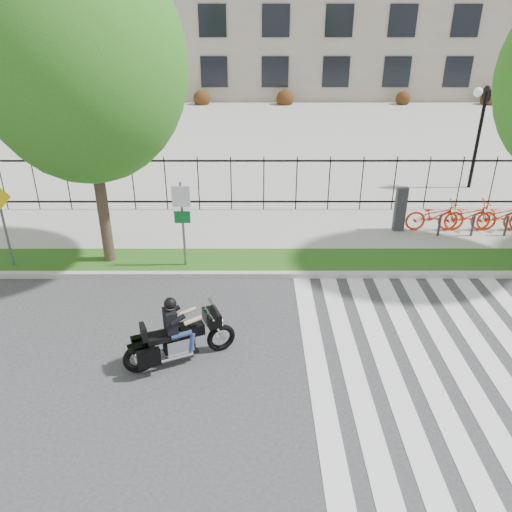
{
  "coord_description": "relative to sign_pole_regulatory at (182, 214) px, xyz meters",
  "views": [
    {
      "loc": [
        0.9,
        -8.42,
        6.74
      ],
      "look_at": [
        0.91,
        3.0,
        1.2
      ],
      "focal_mm": 35.0,
      "sensor_mm": 36.0,
      "label": 1
    }
  ],
  "objects": [
    {
      "name": "ground",
      "position": [
        1.15,
        -4.58,
        -1.74
      ],
      "size": [
        120.0,
        120.0,
        0.0
      ],
      "primitive_type": "plane",
      "color": "#323234",
      "rests_on": "ground"
    },
    {
      "name": "curb",
      "position": [
        1.15,
        -0.48,
        -1.66
      ],
      "size": [
        60.0,
        0.2,
        0.15
      ],
      "primitive_type": "cube",
      "color": "#B1ADA7",
      "rests_on": "ground"
    },
    {
      "name": "grass_verge",
      "position": [
        1.15,
        0.37,
        -1.66
      ],
      "size": [
        60.0,
        1.5,
        0.15
      ],
      "primitive_type": "cube",
      "color": "#224F13",
      "rests_on": "ground"
    },
    {
      "name": "sidewalk",
      "position": [
        1.15,
        2.87,
        -1.66
      ],
      "size": [
        60.0,
        3.5,
        0.15
      ],
      "primitive_type": "cube",
      "color": "#AAA79F",
      "rests_on": "ground"
    },
    {
      "name": "plaza",
      "position": [
        1.15,
        20.42,
        -1.69
      ],
      "size": [
        80.0,
        34.0,
        0.1
      ],
      "primitive_type": "cube",
      "color": "#AAA79F",
      "rests_on": "ground"
    },
    {
      "name": "crosswalk_stripes",
      "position": [
        5.97,
        -4.58,
        -1.73
      ],
      "size": [
        5.7,
        8.0,
        0.01
      ],
      "primitive_type": null,
      "color": "silver",
      "rests_on": "ground"
    },
    {
      "name": "iron_fence",
      "position": [
        1.15,
        4.62,
        -0.59
      ],
      "size": [
        30.0,
        0.06,
        2.0
      ],
      "primitive_type": null,
      "color": "black",
      "rests_on": "sidewalk"
    },
    {
      "name": "lamp_post_right",
      "position": [
        11.15,
        7.42,
        1.47
      ],
      "size": [
        1.06,
        0.7,
        4.25
      ],
      "color": "black",
      "rests_on": "ground"
    },
    {
      "name": "street_tree_1",
      "position": [
        -2.31,
        0.37,
        3.91
      ],
      "size": [
        5.32,
        5.32,
        8.57
      ],
      "color": "#37281E",
      "rests_on": "grass_verge"
    },
    {
      "name": "sign_pole_regulatory",
      "position": [
        0.0,
        0.0,
        0.0
      ],
      "size": [
        0.5,
        0.09,
        2.5
      ],
      "color": "#59595B",
      "rests_on": "grass_verge"
    },
    {
      "name": "sign_pole_warning",
      "position": [
        -5.04,
        0.0,
        0.0
      ],
      "size": [
        0.78,
        0.09,
        2.49
      ],
      "color": "#59595B",
      "rests_on": "grass_verge"
    },
    {
      "name": "motorcycle_rider",
      "position": [
        0.44,
        -4.27,
        -1.1
      ],
      "size": [
        2.31,
        1.32,
        1.91
      ],
      "color": "black",
      "rests_on": "ground"
    }
  ]
}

